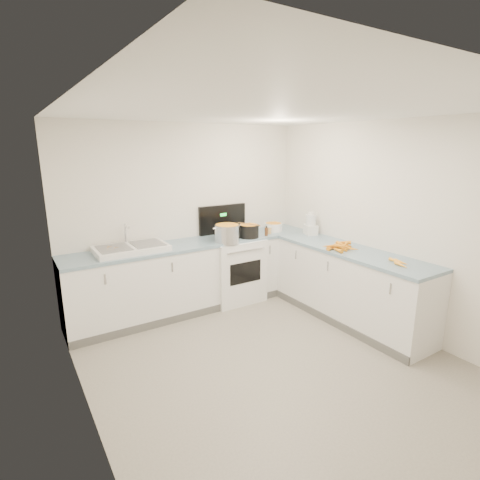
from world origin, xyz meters
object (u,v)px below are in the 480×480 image
steel_pot (227,234)px  extract_bottle (266,232)px  spice_jar (269,231)px  mixing_bowl (273,227)px  black_pot (249,232)px  food_processor (311,225)px  sink (131,248)px  stove (233,268)px

steel_pot → extract_bottle: size_ratio=2.86×
steel_pot → spice_jar: size_ratio=3.54×
mixing_bowl → spice_jar: mixing_bowl is taller
black_pot → food_processor: size_ratio=0.86×
black_pot → extract_bottle: 0.27m
steel_pot → mixing_bowl: 0.93m
black_pot → extract_bottle: size_ratio=2.36×
food_processor → mixing_bowl: bearing=124.8°
sink → stove: bearing=-0.6°
black_pot → extract_bottle: bearing=-11.6°
steel_pot → sink: bearing=171.1°
extract_bottle → food_processor: bearing=-25.1°
food_processor → black_pot: bearing=158.8°
sink → food_processor: bearing=-11.3°
sink → black_pot: sink is taller
spice_jar → food_processor: food_processor is taller
steel_pot → mixing_bowl: steel_pot is taller
sink → mixing_bowl: (2.16, -0.03, 0.02)m
sink → mixing_bowl: 2.16m
steel_pot → mixing_bowl: (0.91, 0.16, -0.04)m
mixing_bowl → food_processor: 0.57m
sink → extract_bottle: bearing=-6.6°
stove → mixing_bowl: (0.71, -0.01, 0.53)m
spice_jar → food_processor: 0.61m
food_processor → steel_pot: bearing=166.3°
spice_jar → mixing_bowl: bearing=35.3°
stove → steel_pot: (-0.20, -0.18, 0.57)m
mixing_bowl → extract_bottle: bearing=-145.3°
steel_pot → extract_bottle: bearing=-2.0°
black_pot → spice_jar: (0.38, 0.02, -0.03)m
spice_jar → food_processor: size_ratio=0.29×
black_pot → mixing_bowl: 0.55m
steel_pot → spice_jar: 0.75m
sink → black_pot: size_ratio=3.06×
sink → steel_pot: (1.25, -0.20, 0.07)m
stove → extract_bottle: bearing=-24.5°
extract_bottle → black_pot: bearing=168.4°
spice_jar → extract_bottle: bearing=-146.2°
mixing_bowl → spice_jar: 0.20m
steel_pot → spice_jar: bearing=3.8°
stove → mixing_bowl: 0.89m
sink → black_pot: 1.63m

